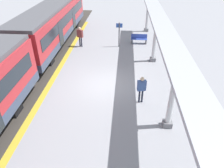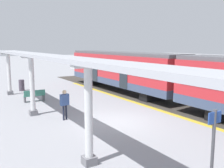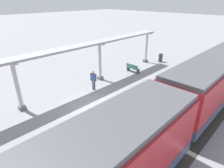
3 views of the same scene
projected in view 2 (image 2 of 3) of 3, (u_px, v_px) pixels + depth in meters
name	position (u px, v px, depth m)	size (l,w,h in m)	color
ground_plane	(115.00, 122.00, 13.85)	(176.00, 176.00, 0.00)	gray
tactile_edge_strip	(166.00, 112.00, 15.75)	(0.38, 28.71, 0.01)	gold
trackbed	(186.00, 109.00, 16.67)	(3.20, 40.71, 0.01)	#38332D
train_near_carriage	(120.00, 70.00, 23.02)	(2.65, 14.73, 3.48)	#B9272E
canopy_pillar_nearest	(9.00, 73.00, 21.11)	(1.10, 0.44, 3.48)	slate
canopy_pillar_second	(32.00, 86.00, 14.88)	(1.10, 0.44, 3.48)	slate
canopy_pillar_third	(89.00, 115.00, 8.64)	(1.10, 0.44, 3.48)	slate
canopy_beam	(51.00, 57.00, 11.49)	(1.20, 22.97, 0.16)	#A8AAB2
bench_mid_platform	(34.00, 96.00, 18.66)	(1.52, 0.52, 0.86)	#347663
trash_bin	(22.00, 85.00, 23.09)	(0.48, 0.48, 1.00)	#463D4A
platform_info_sign	(213.00, 138.00, 7.77)	(0.56, 0.10, 2.20)	#4C4C51
passenger_by_the_benches	(65.00, 101.00, 14.03)	(0.52, 0.31, 1.67)	#1B1F2F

